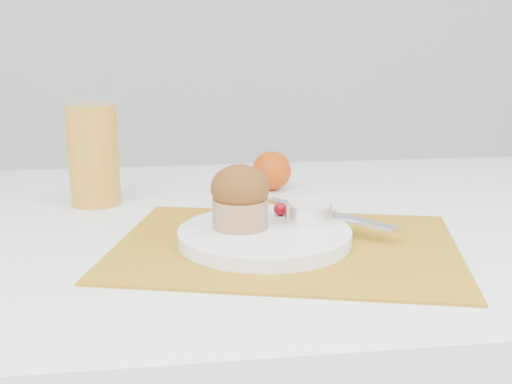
{
  "coord_description": "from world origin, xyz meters",
  "views": [
    {
      "loc": [
        -0.15,
        -0.83,
        1.01
      ],
      "look_at": [
        -0.03,
        0.02,
        0.8
      ],
      "focal_mm": 45.0,
      "sensor_mm": 36.0,
      "label": 1
    }
  ],
  "objects": [
    {
      "name": "plate",
      "position": [
        -0.03,
        -0.06,
        0.76
      ],
      "size": [
        0.24,
        0.24,
        0.02
      ],
      "primitive_type": "cylinder",
      "rotation": [
        0.0,
        0.0,
        -0.09
      ],
      "color": "white",
      "rests_on": "placemat"
    },
    {
      "name": "muffin",
      "position": [
        -0.06,
        -0.05,
        0.81
      ],
      "size": [
        0.08,
        0.08,
        0.08
      ],
      "color": "tan",
      "rests_on": "plate"
    },
    {
      "name": "orange",
      "position": [
        0.02,
        0.23,
        0.78
      ],
      "size": [
        0.07,
        0.07,
        0.07
      ],
      "primitive_type": "sphere",
      "color": "#BE4206",
      "rests_on": "table"
    },
    {
      "name": "cream",
      "position": [
        0.03,
        -0.04,
        0.8
      ],
      "size": [
        0.07,
        0.07,
        0.01
      ],
      "primitive_type": "cylinder",
      "rotation": [
        0.0,
        0.0,
        0.26
      ],
      "color": "silver",
      "rests_on": "ramekin"
    },
    {
      "name": "ramekin",
      "position": [
        0.03,
        -0.04,
        0.78
      ],
      "size": [
        0.08,
        0.08,
        0.03
      ],
      "primitive_type": "cylinder",
      "rotation": [
        0.0,
        0.0,
        -0.33
      ],
      "color": "white",
      "rests_on": "plate"
    },
    {
      "name": "raspberry_near",
      "position": [
        -0.0,
        -0.0,
        0.78
      ],
      "size": [
        0.02,
        0.02,
        0.02
      ],
      "primitive_type": "ellipsoid",
      "color": "#5F0208",
      "rests_on": "plate"
    },
    {
      "name": "juice_glass",
      "position": [
        -0.26,
        0.17,
        0.83
      ],
      "size": [
        0.09,
        0.09,
        0.16
      ],
      "primitive_type": "cylinder",
      "rotation": [
        0.0,
        0.0,
        0.23
      ],
      "color": "orange",
      "rests_on": "table"
    },
    {
      "name": "placemat",
      "position": [
        -0.01,
        -0.08,
        0.75
      ],
      "size": [
        0.49,
        0.41,
        0.0
      ],
      "primitive_type": "cube",
      "rotation": [
        0.0,
        0.0,
        -0.27
      ],
      "color": "#A47416",
      "rests_on": "table"
    },
    {
      "name": "raspberry_far",
      "position": [
        0.01,
        -0.03,
        0.78
      ],
      "size": [
        0.02,
        0.02,
        0.02
      ],
      "primitive_type": "ellipsoid",
      "color": "#500202",
      "rests_on": "plate"
    },
    {
      "name": "butter_knife",
      "position": [
        0.06,
        -0.01,
        0.77
      ],
      "size": [
        0.15,
        0.18,
        0.01
      ],
      "primitive_type": "cube",
      "rotation": [
        0.0,
        0.0,
        -0.89
      ],
      "color": "#B9BBC2",
      "rests_on": "plate"
    }
  ]
}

